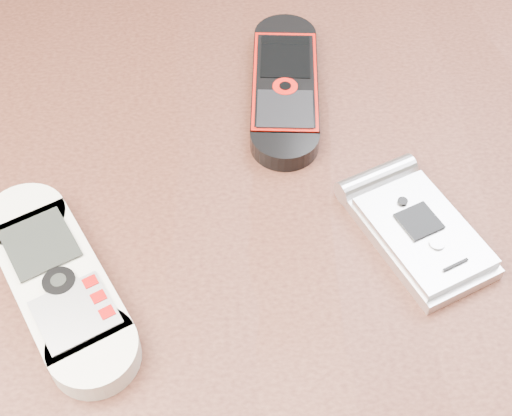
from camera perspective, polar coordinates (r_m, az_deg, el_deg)
The scene contains 4 objects.
table at distance 0.57m, azimuth -0.51°, elevation -7.25°, with size 1.20×0.80×0.75m.
nokia_white at distance 0.46m, azimuth -15.55°, elevation -5.69°, with size 0.05×0.16×0.02m, color silver.
nokia_black_red at distance 0.56m, azimuth 2.32°, elevation 9.76°, with size 0.05×0.17×0.02m, color black.
motorola_razr at distance 0.48m, azimuth 12.98°, elevation -1.83°, with size 0.06×0.11×0.02m, color silver.
Camera 1 is at (-0.01, -0.30, 1.13)m, focal length 50.00 mm.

